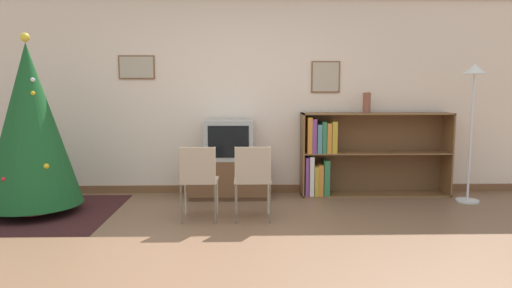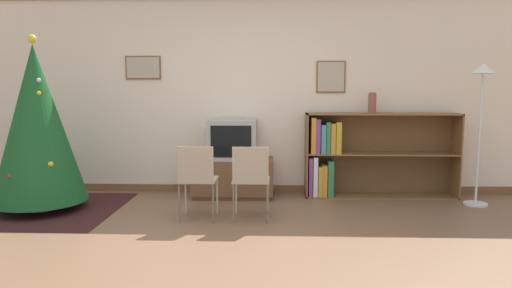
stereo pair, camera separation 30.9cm
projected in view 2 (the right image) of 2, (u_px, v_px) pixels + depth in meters
ground_plane at (221, 252)px, 4.00m from camera, size 24.00×24.00×0.00m
wall_back at (240, 94)px, 6.20m from camera, size 8.81×0.11×2.70m
area_rug at (42, 209)px, 5.39m from camera, size 1.80×1.72×0.01m
christmas_tree at (37, 124)px, 5.26m from camera, size 1.06×1.06×2.02m
tv_console at (233, 178)px, 6.01m from camera, size 1.06×0.52×0.51m
television at (233, 139)px, 5.94m from camera, size 0.62×0.50×0.51m
folding_chair_left at (197, 178)px, 4.90m from camera, size 0.40×0.40×0.82m
folding_chair_right at (251, 178)px, 4.88m from camera, size 0.40×0.40×0.82m
bookshelf at (354, 155)px, 6.01m from camera, size 1.97×0.36×1.10m
vase at (372, 103)px, 5.89m from camera, size 0.10×0.10×0.27m
standing_lamp at (482, 97)px, 5.45m from camera, size 0.28×0.28×1.72m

